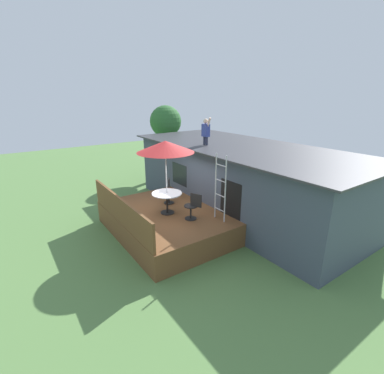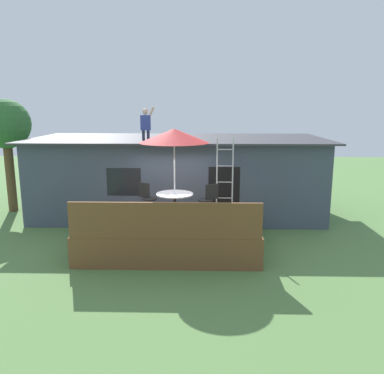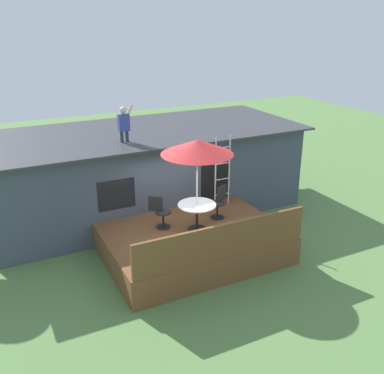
{
  "view_description": "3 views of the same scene",
  "coord_description": "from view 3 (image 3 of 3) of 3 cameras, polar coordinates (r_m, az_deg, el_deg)",
  "views": [
    {
      "loc": [
        8.05,
        -4.47,
        4.77
      ],
      "look_at": [
        0.41,
        0.84,
        1.68
      ],
      "focal_mm": 26.15,
      "sensor_mm": 36.0,
      "label": 1
    },
    {
      "loc": [
        0.88,
        -10.69,
        3.96
      ],
      "look_at": [
        0.58,
        0.82,
        1.56
      ],
      "focal_mm": 36.8,
      "sensor_mm": 36.0,
      "label": 2
    },
    {
      "loc": [
        -4.84,
        -9.69,
        6.28
      ],
      "look_at": [
        0.29,
        0.62,
        1.8
      ],
      "focal_mm": 41.15,
      "sensor_mm": 36.0,
      "label": 3
    }
  ],
  "objects": [
    {
      "name": "patio_chair_left",
      "position": [
        12.12,
        -4.13,
        -3.26
      ],
      "size": [
        0.56,
        0.46,
        0.92
      ],
      "rotation": [
        0.0,
        0.0,
        -0.59
      ],
      "color": "black",
      "rests_on": "deck"
    },
    {
      "name": "step_ladder",
      "position": [
        13.33,
        3.96,
        2.04
      ],
      "size": [
        0.52,
        0.04,
        2.2
      ],
      "color": "silver",
      "rests_on": "deck"
    },
    {
      "name": "deck_railing",
      "position": [
        10.64,
        4.12,
        -7.0
      ],
      "size": [
        4.65,
        0.08,
        0.9
      ],
      "primitive_type": "cube",
      "color": "brown",
      "rests_on": "deck"
    },
    {
      "name": "patio_chair_right",
      "position": [
        12.73,
        3.51,
        -2.01
      ],
      "size": [
        0.59,
        0.44,
        0.92
      ],
      "rotation": [
        0.0,
        0.0,
        -2.71
      ],
      "color": "black",
      "rests_on": "deck"
    },
    {
      "name": "deck",
      "position": [
        12.33,
        0.08,
        -7.22
      ],
      "size": [
        4.75,
        3.43,
        0.8
      ],
      "primitive_type": "cube",
      "color": "brown",
      "rests_on": "ground"
    },
    {
      "name": "ground_plane",
      "position": [
        12.52,
        0.08,
        -8.83
      ],
      "size": [
        40.0,
        40.0,
        0.0
      ],
      "primitive_type": "plane",
      "color": "#567F42"
    },
    {
      "name": "patio_umbrella",
      "position": [
        11.32,
        0.67,
        5.2
      ],
      "size": [
        1.9,
        1.9,
        2.54
      ],
      "color": "silver",
      "rests_on": "deck"
    },
    {
      "name": "patio_table",
      "position": [
        11.92,
        0.64,
        -2.96
      ],
      "size": [
        1.04,
        1.04,
        0.74
      ],
      "color": "black",
      "rests_on": "deck"
    },
    {
      "name": "house",
      "position": [
        14.96,
        -6.08,
        2.13
      ],
      "size": [
        10.5,
        4.5,
        2.8
      ],
      "color": "#424C5B",
      "rests_on": "ground"
    },
    {
      "name": "person_figure",
      "position": [
        13.1,
        -8.82,
        8.36
      ],
      "size": [
        0.47,
        0.2,
        1.11
      ],
      "color": "#33384C",
      "rests_on": "house"
    }
  ]
}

